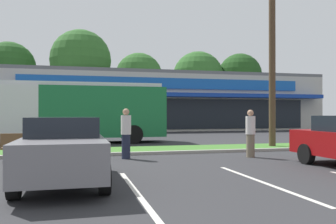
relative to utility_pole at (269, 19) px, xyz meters
name	(u,v)px	position (x,y,z in m)	size (l,w,h in m)	color
grass_median	(169,149)	(-4.74, 0.17, -5.90)	(56.00, 2.20, 0.12)	#427A2D
curb_lip	(176,152)	(-4.74, -1.05, -5.90)	(56.00, 0.24, 0.12)	#99968C
parking_stripe_0	(136,192)	(-7.41, -7.60, -5.95)	(0.12, 4.80, 0.01)	silver
parking_stripe_1	(263,182)	(-4.40, -7.27, -5.95)	(0.12, 4.80, 0.01)	silver
storefront_building	(154,103)	(-0.60, 22.62, -3.16)	(31.97, 14.25, 5.58)	#BCB7AD
tree_left	(9,68)	(-16.29, 30.45, 1.06)	(6.04, 6.04, 10.06)	#473323
tree_mid_left	(81,60)	(-8.15, 29.49, 2.11)	(7.26, 7.26, 11.72)	#473323
tree_mid	(139,77)	(-1.01, 29.87, 0.35)	(5.93, 5.93, 9.29)	#473323
tree_mid_right	(198,77)	(7.12, 30.59, 0.60)	(6.76, 6.76, 9.94)	#473323
tree_right	(240,75)	(12.81, 29.76, 0.86)	(5.86, 5.86, 9.77)	#473323
utility_pole	(269,19)	(0.00, 0.00, 0.00)	(3.09, 2.40, 11.21)	#4C3826
city_bus	(53,111)	(-9.85, 5.28, -4.19)	(12.00, 2.68, 3.25)	#196638
bus_stop_bench	(27,146)	(-10.20, -2.05, -5.45)	(1.60, 0.45, 0.95)	brown
car_0	(63,149)	(-8.88, -6.28, -5.17)	(1.87, 4.35, 1.51)	slate
car_3	(32,127)	(-11.44, 10.22, -5.21)	(4.25, 2.02, 1.42)	#B7B7BC
pedestrian_near_bench	(250,133)	(-2.40, -2.80, -5.08)	(0.35, 0.35, 1.74)	#726651
pedestrian_by_pole	(126,134)	(-6.90, -2.12, -5.06)	(0.36, 0.36, 1.78)	#1E2338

